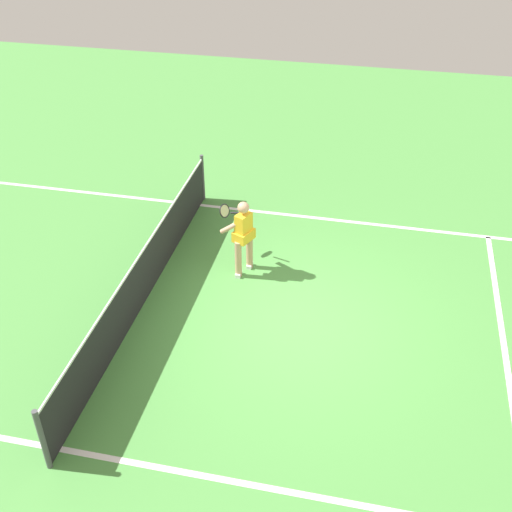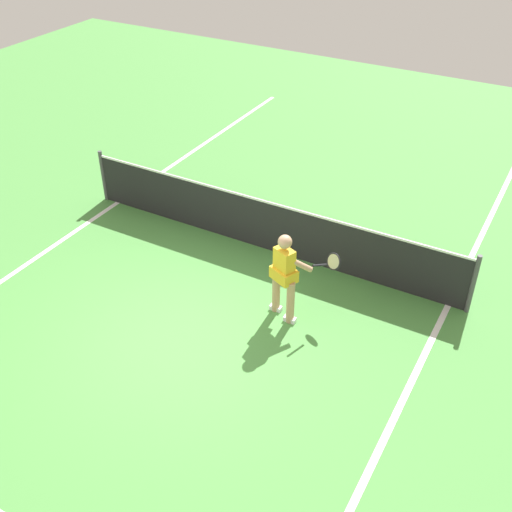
% 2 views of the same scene
% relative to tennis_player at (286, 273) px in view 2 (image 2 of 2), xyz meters
% --- Properties ---
extents(ground_plane, '(28.18, 28.18, 0.00)m').
position_rel_tennis_player_xyz_m(ground_plane, '(-1.23, -1.30, -0.85)').
color(ground_plane, '#4C9342').
extents(sideline_left_marking, '(0.10, 19.67, 0.01)m').
position_rel_tennis_player_xyz_m(sideline_left_marking, '(-4.73, -1.30, -0.84)').
color(sideline_left_marking, white).
rests_on(sideline_left_marking, ground).
extents(sideline_right_marking, '(0.10, 19.67, 0.01)m').
position_rel_tennis_player_xyz_m(sideline_right_marking, '(2.27, -1.30, -0.84)').
color(sideline_right_marking, white).
rests_on(sideline_right_marking, ground).
extents(court_net, '(7.68, 0.08, 1.11)m').
position_rel_tennis_player_xyz_m(court_net, '(-1.23, 1.55, -0.33)').
color(court_net, '#4C4C51').
rests_on(court_net, ground).
extents(tennis_player, '(1.02, 0.84, 1.55)m').
position_rel_tennis_player_xyz_m(tennis_player, '(0.00, 0.00, 0.00)').
color(tennis_player, tan).
rests_on(tennis_player, ground).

